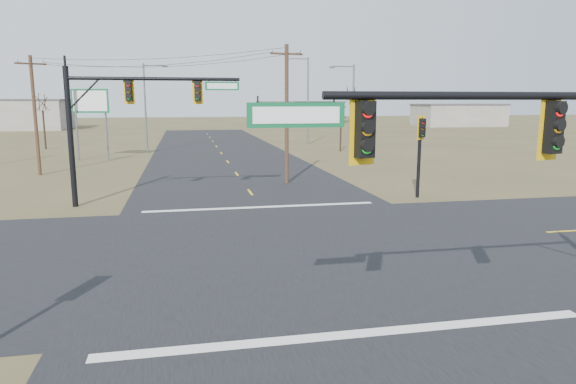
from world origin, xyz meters
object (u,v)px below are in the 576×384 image
(bare_tree_c, at_px, (341,110))
(utility_pole_far, at_px, (35,113))
(streetlight_c, at_px, (147,103))
(mast_arm_near, at_px, (549,149))
(streetlight_a, at_px, (351,107))
(bare_tree_b, at_px, (42,102))
(highway_sign, at_px, (90,110))
(utility_pole_near, at_px, (287,112))
(streetlight_b, at_px, (306,96))
(bare_tree_d, at_px, (351,95))
(pedestal_signal_ne, at_px, (421,139))
(mast_arm_far, at_px, (129,106))

(bare_tree_c, bearing_deg, utility_pole_far, -154.77)
(utility_pole_far, distance_m, streetlight_c, 16.66)
(mast_arm_near, xyz_separation_m, streetlight_a, (8.16, 37.29, 0.42))
(bare_tree_c, bearing_deg, bare_tree_b, 163.83)
(highway_sign, bearing_deg, bare_tree_c, 21.50)
(bare_tree_b, bearing_deg, utility_pole_near, -53.31)
(mast_arm_near, height_order, streetlight_b, streetlight_b)
(highway_sign, bearing_deg, bare_tree_d, 37.98)
(streetlight_a, relative_size, streetlight_c, 0.95)
(streetlight_b, height_order, bare_tree_d, streetlight_b)
(bare_tree_d, bearing_deg, pedestal_signal_ne, -102.29)
(mast_arm_far, height_order, bare_tree_d, bare_tree_d)
(streetlight_a, bearing_deg, bare_tree_d, 62.47)
(streetlight_c, distance_m, bare_tree_b, 13.97)
(streetlight_b, xyz_separation_m, streetlight_c, (-18.77, -7.40, -0.84))
(bare_tree_d, bearing_deg, bare_tree_b, -179.32)
(mast_arm_far, xyz_separation_m, streetlight_c, (-0.88, 27.95, 0.01))
(mast_arm_far, height_order, highway_sign, mast_arm_far)
(streetlight_a, height_order, bare_tree_b, streetlight_a)
(streetlight_c, bearing_deg, bare_tree_d, 4.14)
(bare_tree_d, bearing_deg, highway_sign, -155.78)
(pedestal_signal_ne, bearing_deg, bare_tree_b, 103.79)
(streetlight_a, height_order, streetlight_b, streetlight_b)
(bare_tree_d, bearing_deg, streetlight_c, -162.84)
(pedestal_signal_ne, distance_m, bare_tree_b, 46.37)
(bare_tree_c, bearing_deg, streetlight_c, 173.87)
(utility_pole_near, relative_size, utility_pole_far, 1.04)
(pedestal_signal_ne, xyz_separation_m, bare_tree_c, (3.71, 27.03, 1.09))
(mast_arm_near, bearing_deg, bare_tree_d, 60.97)
(streetlight_b, relative_size, bare_tree_b, 1.61)
(pedestal_signal_ne, xyz_separation_m, bare_tree_b, (-28.64, 36.41, 1.97))
(mast_arm_near, relative_size, bare_tree_d, 1.34)
(streetlight_a, distance_m, bare_tree_d, 18.14)
(pedestal_signal_ne, bearing_deg, mast_arm_far, 151.01)
(mast_arm_near, relative_size, streetlight_b, 0.96)
(streetlight_b, xyz_separation_m, bare_tree_d, (5.92, 0.22, 0.18))
(utility_pole_far, xyz_separation_m, streetlight_c, (7.01, 15.10, 0.66))
(utility_pole_far, relative_size, streetlight_a, 0.99)
(mast_arm_far, distance_m, bare_tree_d, 42.83)
(highway_sign, relative_size, streetlight_a, 0.75)
(highway_sign, distance_m, streetlight_a, 24.10)
(mast_arm_near, distance_m, utility_pole_near, 24.18)
(streetlight_b, bearing_deg, streetlight_c, -144.97)
(highway_sign, xyz_separation_m, streetlight_b, (23.48, 13.00, 1.45))
(utility_pole_near, bearing_deg, pedestal_signal_ne, -45.72)
(mast_arm_far, xyz_separation_m, streetlight_a, (18.18, 18.39, -0.26))
(utility_pole_near, distance_m, streetlight_b, 31.28)
(mast_arm_near, bearing_deg, mast_arm_far, 103.11)
(pedestal_signal_ne, relative_size, bare_tree_b, 0.70)
(streetlight_b, bearing_deg, bare_tree_c, -66.98)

